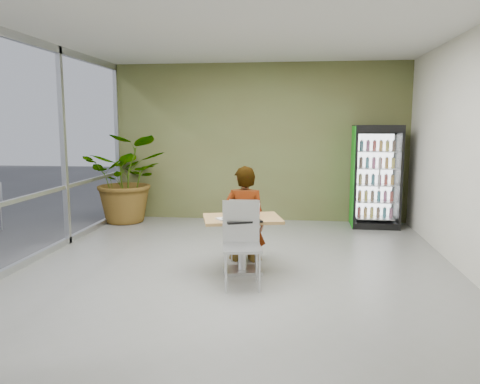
{
  "coord_description": "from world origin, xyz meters",
  "views": [
    {
      "loc": [
        0.76,
        -6.07,
        1.97
      ],
      "look_at": [
        -0.03,
        0.58,
        1.0
      ],
      "focal_mm": 35.0,
      "sensor_mm": 36.0,
      "label": 1
    }
  ],
  "objects_px": {
    "chair_far": "(244,224)",
    "beverage_fridge": "(376,176)",
    "chair_near": "(241,236)",
    "seated_woman": "(245,223)",
    "dining_table": "(242,233)",
    "soda_cup": "(256,210)",
    "cafeteria_tray": "(242,220)",
    "potted_plant": "(128,178)"
  },
  "relations": [
    {
      "from": "soda_cup",
      "to": "potted_plant",
      "type": "bearing_deg",
      "value": 134.39
    },
    {
      "from": "dining_table",
      "to": "chair_far",
      "type": "xyz_separation_m",
      "value": [
        -0.03,
        0.52,
        0.0
      ]
    },
    {
      "from": "seated_woman",
      "to": "cafeteria_tray",
      "type": "xyz_separation_m",
      "value": [
        0.06,
        -0.84,
        0.22
      ]
    },
    {
      "from": "soda_cup",
      "to": "potted_plant",
      "type": "xyz_separation_m",
      "value": [
        -2.85,
        2.91,
        0.06
      ]
    },
    {
      "from": "chair_far",
      "to": "soda_cup",
      "type": "relative_size",
      "value": 5.32
    },
    {
      "from": "chair_far",
      "to": "chair_near",
      "type": "xyz_separation_m",
      "value": [
        0.08,
        -1.02,
        0.07
      ]
    },
    {
      "from": "chair_near",
      "to": "seated_woman",
      "type": "relative_size",
      "value": 0.62
    },
    {
      "from": "dining_table",
      "to": "potted_plant",
      "type": "bearing_deg",
      "value": 131.78
    },
    {
      "from": "soda_cup",
      "to": "potted_plant",
      "type": "height_order",
      "value": "potted_plant"
    },
    {
      "from": "cafeteria_tray",
      "to": "potted_plant",
      "type": "height_order",
      "value": "potted_plant"
    },
    {
      "from": "chair_near",
      "to": "beverage_fridge",
      "type": "relative_size",
      "value": 0.53
    },
    {
      "from": "soda_cup",
      "to": "cafeteria_tray",
      "type": "distance_m",
      "value": 0.38
    },
    {
      "from": "soda_cup",
      "to": "beverage_fridge",
      "type": "xyz_separation_m",
      "value": [
        2.05,
        3.05,
        0.15
      ]
    },
    {
      "from": "dining_table",
      "to": "seated_woman",
      "type": "bearing_deg",
      "value": 92.93
    },
    {
      "from": "seated_woman",
      "to": "beverage_fridge",
      "type": "relative_size",
      "value": 0.86
    },
    {
      "from": "cafeteria_tray",
      "to": "seated_woman",
      "type": "bearing_deg",
      "value": 94.13
    },
    {
      "from": "chair_near",
      "to": "seated_woman",
      "type": "distance_m",
      "value": 1.07
    },
    {
      "from": "soda_cup",
      "to": "beverage_fridge",
      "type": "distance_m",
      "value": 3.67
    },
    {
      "from": "chair_near",
      "to": "seated_woman",
      "type": "bearing_deg",
      "value": 84.58
    },
    {
      "from": "chair_near",
      "to": "beverage_fridge",
      "type": "bearing_deg",
      "value": 49.29
    },
    {
      "from": "seated_woman",
      "to": "chair_far",
      "type": "bearing_deg",
      "value": 89.78
    },
    {
      "from": "seated_woman",
      "to": "beverage_fridge",
      "type": "xyz_separation_m",
      "value": [
        2.26,
        2.55,
        0.44
      ]
    },
    {
      "from": "dining_table",
      "to": "chair_near",
      "type": "distance_m",
      "value": 0.5
    },
    {
      "from": "soda_cup",
      "to": "cafeteria_tray",
      "type": "height_order",
      "value": "soda_cup"
    },
    {
      "from": "cafeteria_tray",
      "to": "potted_plant",
      "type": "bearing_deg",
      "value": 129.69
    },
    {
      "from": "chair_near",
      "to": "cafeteria_tray",
      "type": "distance_m",
      "value": 0.28
    },
    {
      "from": "soda_cup",
      "to": "cafeteria_tray",
      "type": "bearing_deg",
      "value": -114.54
    },
    {
      "from": "seated_woman",
      "to": "cafeteria_tray",
      "type": "bearing_deg",
      "value": 94.34
    },
    {
      "from": "chair_far",
      "to": "soda_cup",
      "type": "height_order",
      "value": "soda_cup"
    },
    {
      "from": "chair_far",
      "to": "beverage_fridge",
      "type": "bearing_deg",
      "value": -130.86
    },
    {
      "from": "seated_woman",
      "to": "beverage_fridge",
      "type": "distance_m",
      "value": 3.44
    },
    {
      "from": "chair_far",
      "to": "beverage_fridge",
      "type": "distance_m",
      "value": 3.47
    },
    {
      "from": "beverage_fridge",
      "to": "cafeteria_tray",
      "type": "bearing_deg",
      "value": -121.65
    },
    {
      "from": "chair_far",
      "to": "potted_plant",
      "type": "distance_m",
      "value": 3.62
    },
    {
      "from": "dining_table",
      "to": "chair_near",
      "type": "bearing_deg",
      "value": -84.39
    },
    {
      "from": "dining_table",
      "to": "soda_cup",
      "type": "height_order",
      "value": "soda_cup"
    },
    {
      "from": "dining_table",
      "to": "seated_woman",
      "type": "relative_size",
      "value": 0.68
    },
    {
      "from": "soda_cup",
      "to": "dining_table",
      "type": "bearing_deg",
      "value": -158.79
    },
    {
      "from": "seated_woman",
      "to": "cafeteria_tray",
      "type": "height_order",
      "value": "seated_woman"
    },
    {
      "from": "soda_cup",
      "to": "potted_plant",
      "type": "relative_size",
      "value": 0.1
    },
    {
      "from": "chair_far",
      "to": "seated_woman",
      "type": "height_order",
      "value": "seated_woman"
    },
    {
      "from": "soda_cup",
      "to": "beverage_fridge",
      "type": "height_order",
      "value": "beverage_fridge"
    }
  ]
}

